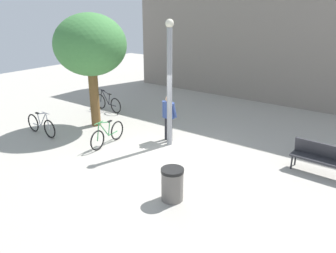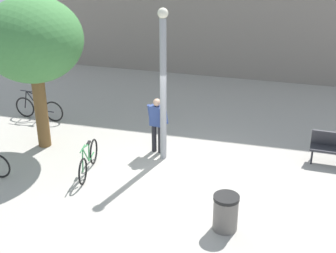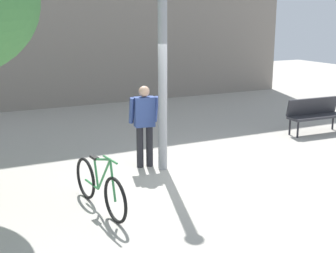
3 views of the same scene
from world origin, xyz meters
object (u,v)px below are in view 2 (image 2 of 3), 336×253
object	(u,v)px
bicycle_green	(88,160)
bicycle_black	(39,108)
person_by_lamppost	(157,122)
plaza_tree	(33,41)
lamppost	(163,81)
trash_bin	(226,212)

from	to	relation	value
bicycle_green	bicycle_black	bearing A→B (deg)	135.92
person_by_lamppost	plaza_tree	xyz separation A→B (m)	(-3.38, -0.46, 2.25)
person_by_lamppost	plaza_tree	world-z (taller)	plaza_tree
bicycle_green	bicycle_black	xyz separation A→B (m)	(-2.97, 2.88, 0.00)
lamppost	bicycle_black	size ratio (longest dim) A/B	2.37
plaza_tree	bicycle_green	distance (m)	3.62
bicycle_green	person_by_lamppost	bearing A→B (deg)	48.23
trash_bin	person_by_lamppost	bearing A→B (deg)	127.89
lamppost	bicycle_green	bearing A→B (deg)	-142.29
plaza_tree	bicycle_green	xyz separation A→B (m)	(1.92, -1.18, -2.83)
lamppost	plaza_tree	distance (m)	3.76
plaza_tree	bicycle_black	distance (m)	3.46
person_by_lamppost	plaza_tree	size ratio (longest dim) A/B	0.38
trash_bin	plaza_tree	bearing A→B (deg)	155.08
person_by_lamppost	trash_bin	size ratio (longest dim) A/B	1.93
bicycle_black	trash_bin	distance (m)	8.20
person_by_lamppost	bicycle_green	size ratio (longest dim) A/B	0.93
person_by_lamppost	bicycle_black	distance (m)	4.64
lamppost	bicycle_black	world-z (taller)	lamppost
lamppost	bicycle_black	distance (m)	5.31
bicycle_green	trash_bin	world-z (taller)	bicycle_green
person_by_lamppost	bicycle_black	size ratio (longest dim) A/B	0.92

